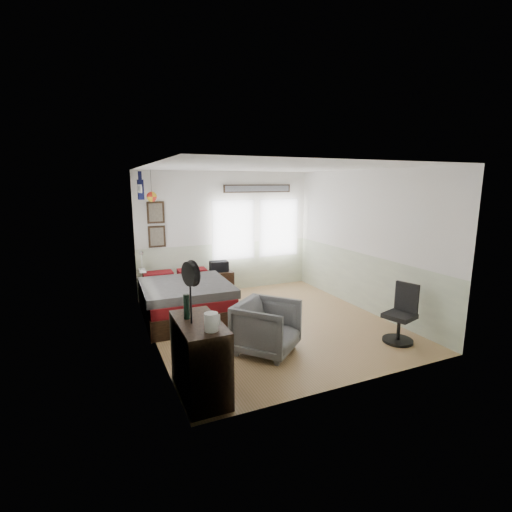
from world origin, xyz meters
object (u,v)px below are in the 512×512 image
object	(u,v)px
bed	(184,298)
task_chair	(401,318)
dresser	(200,358)
nightstand	(219,284)
armchair	(267,327)

from	to	relation	value
bed	task_chair	xyz separation A→B (m)	(2.82, -2.51, 0.05)
dresser	nightstand	xyz separation A→B (m)	(1.43, 3.60, -0.17)
armchair	nightstand	bearing A→B (deg)	44.71
dresser	armchair	xyz separation A→B (m)	(1.19, 0.68, -0.07)
armchair	task_chair	xyz separation A→B (m)	(2.07, -0.51, -0.01)
bed	dresser	xyz separation A→B (m)	(-0.44, -2.68, 0.12)
dresser	task_chair	distance (m)	3.27
bed	dresser	size ratio (longest dim) A/B	2.15
dresser	nightstand	size ratio (longest dim) A/B	1.82
bed	armchair	bearing A→B (deg)	-67.62
nightstand	task_chair	size ratio (longest dim) A/B	0.59
bed	armchair	xyz separation A→B (m)	(0.75, -2.00, 0.05)
dresser	task_chair	bearing A→B (deg)	2.96
task_chair	bed	bearing A→B (deg)	121.99
nightstand	bed	bearing A→B (deg)	-135.81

